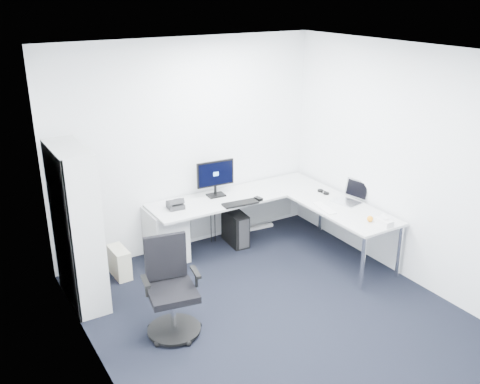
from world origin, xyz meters
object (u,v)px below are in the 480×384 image
task_chair (172,290)px  laptop (347,193)px  bookshelf (77,227)px  monitor (216,178)px  l_desk (253,229)px

task_chair → laptop: (2.60, 0.46, 0.33)m
bookshelf → monitor: (1.90, 0.41, 0.07)m
l_desk → bookshelf: size_ratio=1.37×
bookshelf → laptop: size_ratio=4.94×
task_chair → laptop: bearing=20.0°
laptop → bookshelf: bearing=157.7°
l_desk → monitor: size_ratio=4.74×
l_desk → task_chair: bearing=-146.6°
monitor → bookshelf: bearing=-164.4°
l_desk → task_chair: (-1.59, -1.05, 0.14)m
monitor → laptop: size_ratio=1.43×
l_desk → monitor: monitor is taller
task_chair → monitor: (1.31, 1.51, 0.45)m
task_chair → monitor: bearing=59.0°
monitor → laptop: 1.67m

